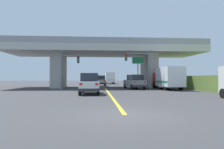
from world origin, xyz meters
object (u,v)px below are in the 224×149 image
(box_truck, at_px, (168,78))
(sedan_oncoming, at_px, (101,81))
(traffic_signal_farside, at_px, (68,65))
(semi_truck_distant, at_px, (110,78))
(highway_sign, at_px, (138,64))
(suv_lead, at_px, (90,84))
(suv_crossing, at_px, (135,82))
(traffic_signal_nearside, at_px, (141,64))

(box_truck, height_order, sedan_oncoming, box_truck)
(traffic_signal_farside, bearing_deg, semi_truck_distant, 74.65)
(sedan_oncoming, height_order, traffic_signal_farside, traffic_signal_farside)
(highway_sign, bearing_deg, suv_lead, -123.53)
(suv_crossing, distance_m, traffic_signal_nearside, 3.03)
(suv_lead, distance_m, traffic_signal_nearside, 9.55)
(suv_crossing, distance_m, semi_truck_distant, 25.12)
(box_truck, relative_size, sedan_oncoming, 1.65)
(sedan_oncoming, xyz_separation_m, traffic_signal_nearside, (5.24, -12.58, 2.47))
(box_truck, relative_size, highway_sign, 1.42)
(suv_crossing, height_order, traffic_signal_farside, traffic_signal_farside)
(traffic_signal_nearside, relative_size, semi_truck_distant, 0.74)
(suv_crossing, xyz_separation_m, highway_sign, (0.99, 2.40, 2.72))
(traffic_signal_nearside, bearing_deg, sedan_oncoming, 112.64)
(box_truck, xyz_separation_m, traffic_signal_nearside, (-3.69, -0.36, 1.91))
(traffic_signal_nearside, bearing_deg, highway_sign, 84.70)
(suv_crossing, height_order, highway_sign, highway_sign)
(traffic_signal_farside, height_order, highway_sign, traffic_signal_farside)
(suv_crossing, distance_m, traffic_signal_farside, 9.48)
(suv_lead, bearing_deg, traffic_signal_farside, 114.02)
(traffic_signal_nearside, xyz_separation_m, semi_truck_distant, (-2.63, 26.67, -1.90))
(semi_truck_distant, bearing_deg, sedan_oncoming, -100.50)
(sedan_oncoming, distance_m, traffic_signal_farside, 12.93)
(box_truck, xyz_separation_m, highway_sign, (-3.31, 3.68, 2.16))
(suv_lead, xyz_separation_m, suv_crossing, (5.97, 8.10, 0.00))
(suv_crossing, xyz_separation_m, semi_truck_distant, (-2.01, 25.03, 0.56))
(suv_crossing, xyz_separation_m, sedan_oncoming, (-4.63, 10.94, -0.00))
(suv_lead, height_order, traffic_signal_nearside, traffic_signal_nearside)
(suv_lead, height_order, sedan_oncoming, same)
(traffic_signal_farside, bearing_deg, traffic_signal_nearside, -3.97)
(semi_truck_distant, bearing_deg, highway_sign, -82.43)
(highway_sign, bearing_deg, suv_crossing, -112.46)
(suv_crossing, height_order, box_truck, box_truck)
(suv_lead, height_order, box_truck, box_truck)
(box_truck, height_order, traffic_signal_nearside, traffic_signal_nearside)
(sedan_oncoming, relative_size, highway_sign, 0.86)
(box_truck, bearing_deg, traffic_signal_farside, 178.63)
(sedan_oncoming, relative_size, semi_truck_distant, 0.60)
(suv_lead, xyz_separation_m, sedan_oncoming, (1.34, 19.04, -0.00))
(semi_truck_distant, bearing_deg, box_truck, -76.50)
(semi_truck_distant, bearing_deg, suv_crossing, -85.40)
(sedan_oncoming, relative_size, traffic_signal_farside, 0.80)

